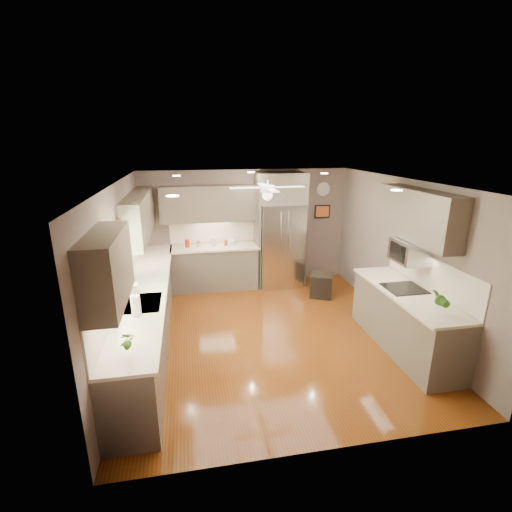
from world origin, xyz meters
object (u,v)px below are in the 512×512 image
object	(u,v)px
canister_a	(187,243)
microwave	(410,251)
refrigerator	(280,232)
bowl	(231,244)
paper_towel	(136,306)
potted_plant_left	(126,341)
canister_c	(214,242)
canister_b	(199,244)
potted_plant_right	(440,299)
stool	(321,285)
canister_d	(226,243)
soap_bottle	(135,286)

from	to	relation	value
canister_a	microwave	xyz separation A→B (m)	(3.31, -2.78, 0.46)
canister_a	refrigerator	distance (m)	1.99
bowl	paper_towel	xyz separation A→B (m)	(-1.59, -3.09, 0.11)
paper_towel	refrigerator	bearing A→B (deg)	48.99
potted_plant_left	bowl	world-z (taller)	potted_plant_left
canister_c	paper_towel	distance (m)	3.36
canister_b	paper_towel	size ratio (longest dim) A/B	0.49
potted_plant_right	microwave	distance (m)	1.01
potted_plant_left	stool	distance (m)	4.64
canister_b	refrigerator	bearing A→B (deg)	-1.47
canister_d	paper_towel	xyz separation A→B (m)	(-1.49, -3.10, 0.08)
canister_d	refrigerator	distance (m)	1.19
canister_a	stool	world-z (taller)	canister_a
canister_c	soap_bottle	bearing A→B (deg)	-119.46
canister_a	potted_plant_left	bearing A→B (deg)	-99.36
potted_plant_left	potted_plant_right	xyz separation A→B (m)	(3.87, 0.31, 0.02)
refrigerator	potted_plant_left	bearing A→B (deg)	-123.89
refrigerator	paper_towel	size ratio (longest dim) A/B	8.26
refrigerator	microwave	size ratio (longest dim) A/B	4.45
canister_b	stool	bearing A→B (deg)	-19.63
microwave	canister_c	bearing A→B (deg)	134.80
bowl	canister_d	bearing A→B (deg)	176.03
canister_d	bowl	world-z (taller)	canister_d
canister_a	stool	size ratio (longest dim) A/B	0.28
stool	canister_a	bearing A→B (deg)	161.42
refrigerator	soap_bottle	bearing A→B (deg)	-140.50
potted_plant_right	microwave	xyz separation A→B (m)	(0.10, 0.93, 0.37)
canister_a	potted_plant_right	bearing A→B (deg)	-49.15
soap_bottle	bowl	distance (m)	2.87
bowl	microwave	distance (m)	3.68
canister_d	potted_plant_left	bearing A→B (deg)	-110.34
canister_d	stool	world-z (taller)	canister_d
canister_c	microwave	distance (m)	3.94
canister_a	potted_plant_left	size ratio (longest dim) A/B	0.53
canister_c	potted_plant_right	xyz separation A→B (m)	(2.66, -3.71, 0.08)
canister_b	soap_bottle	bearing A→B (deg)	-113.47
bowl	refrigerator	bearing A→B (deg)	-2.10
canister_a	refrigerator	bearing A→B (deg)	-2.11
potted_plant_left	microwave	bearing A→B (deg)	17.26
soap_bottle	stool	world-z (taller)	soap_bottle
soap_bottle	microwave	distance (m)	4.13
canister_c	stool	distance (m)	2.43
canister_b	microwave	xyz separation A→B (m)	(3.08, -2.75, 0.47)
canister_b	microwave	distance (m)	4.16
microwave	paper_towel	size ratio (longest dim) A/B	1.85
canister_a	paper_towel	size ratio (longest dim) A/B	0.53
bowl	microwave	size ratio (longest dim) A/B	0.41
potted_plant_right	stool	world-z (taller)	potted_plant_right
canister_b	refrigerator	world-z (taller)	refrigerator
microwave	paper_towel	bearing A→B (deg)	-175.04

